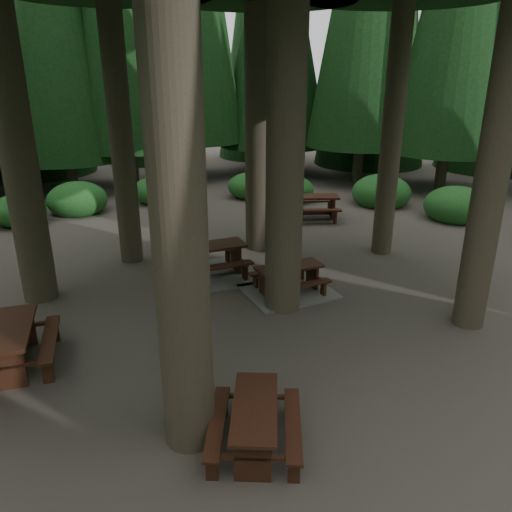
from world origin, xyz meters
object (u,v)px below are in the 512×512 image
picnic_table_c (208,265)px  picnic_table_d (311,203)px  picnic_table_e (255,419)px  picnic_table_a (289,284)px  picnic_table_b (13,340)px

picnic_table_c → picnic_table_d: bearing=36.1°
picnic_table_c → picnic_table_e: bearing=-101.6°
picnic_table_c → picnic_table_d: size_ratio=1.11×
picnic_table_a → picnic_table_e: 5.57m
picnic_table_c → picnic_table_e: picnic_table_c is taller
picnic_table_e → picnic_table_b: bearing=66.8°
picnic_table_a → picnic_table_b: size_ratio=1.05×
picnic_table_b → picnic_table_e: bearing=-132.2°
picnic_table_a → picnic_table_e: picnic_table_e is taller
picnic_table_a → picnic_table_c: picnic_table_c is taller
picnic_table_b → picnic_table_e: size_ratio=1.02×
picnic_table_e → picnic_table_d: bearing=-7.4°
picnic_table_c → picnic_table_e: (-2.00, -6.39, 0.16)m
picnic_table_b → picnic_table_d: bearing=-50.3°
picnic_table_d → picnic_table_e: 12.37m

